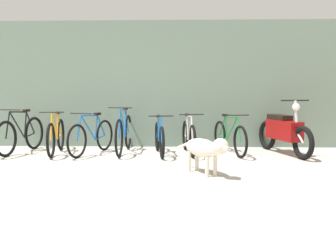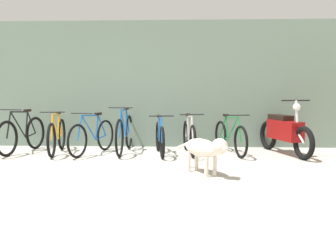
{
  "view_description": "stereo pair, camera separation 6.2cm",
  "coord_description": "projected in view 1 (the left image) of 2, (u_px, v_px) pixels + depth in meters",
  "views": [
    {
      "loc": [
        1.13,
        -5.31,
        1.27
      ],
      "look_at": [
        0.9,
        1.29,
        0.65
      ],
      "focal_mm": 42.0,
      "sensor_mm": 36.0,
      "label": 1
    },
    {
      "loc": [
        1.19,
        -5.3,
        1.27
      ],
      "look_at": [
        0.9,
        1.29,
        0.65
      ],
      "focal_mm": 42.0,
      "sensor_mm": 36.0,
      "label": 2
    }
  ],
  "objects": [
    {
      "name": "bicycle_3",
      "position": [
        124.0,
        134.0,
        7.87
      ],
      "size": [
        0.46,
        1.81,
        0.93
      ],
      "rotation": [
        0.0,
        0.0,
        -1.59
      ],
      "color": "black",
      "rests_on": "ground"
    },
    {
      "name": "bicycle_5",
      "position": [
        189.0,
        137.0,
        7.74
      ],
      "size": [
        0.46,
        1.59,
        0.81
      ],
      "rotation": [
        0.0,
        0.0,
        -1.44
      ],
      "color": "black",
      "rests_on": "ground"
    },
    {
      "name": "bicycle_2",
      "position": [
        92.0,
        137.0,
        7.68
      ],
      "size": [
        0.62,
        1.58,
        0.83
      ],
      "rotation": [
        0.0,
        0.0,
        -1.9
      ],
      "color": "black",
      "rests_on": "ground"
    },
    {
      "name": "bicycle_1",
      "position": [
        56.0,
        136.0,
        7.74
      ],
      "size": [
        0.46,
        1.64,
        0.85
      ],
      "rotation": [
        0.0,
        0.0,
        -1.45
      ],
      "color": "black",
      "rests_on": "ground"
    },
    {
      "name": "ground_plane",
      "position": [
        100.0,
        181.0,
        5.44
      ],
      "size": [
        60.0,
        60.0,
        0.0
      ],
      "primitive_type": "plane",
      "color": "#ADA89E"
    },
    {
      "name": "stray_dog",
      "position": [
        205.0,
        148.0,
        5.82
      ],
      "size": [
        0.79,
        1.09,
        0.59
      ],
      "rotation": [
        0.0,
        0.0,
        5.3
      ],
      "color": "beige",
      "rests_on": "ground"
    },
    {
      "name": "bicycle_6",
      "position": [
        229.0,
        137.0,
        7.75
      ],
      "size": [
        0.56,
        1.65,
        0.8
      ],
      "rotation": [
        0.0,
        0.0,
        -1.31
      ],
      "color": "black",
      "rests_on": "ground"
    },
    {
      "name": "shop_wall_back",
      "position": [
        131.0,
        84.0,
        8.68
      ],
      "size": [
        9.77,
        0.2,
        2.75
      ],
      "color": "slate",
      "rests_on": "ground"
    },
    {
      "name": "bicycle_0",
      "position": [
        21.0,
        135.0,
        7.83
      ],
      "size": [
        0.46,
        1.67,
        0.89
      ],
      "rotation": [
        0.0,
        0.0,
        -1.74
      ],
      "color": "black",
      "rests_on": "ground"
    },
    {
      "name": "motorcycle",
      "position": [
        284.0,
        132.0,
        7.66
      ],
      "size": [
        0.71,
        1.85,
        1.08
      ],
      "rotation": [
        0.0,
        0.0,
        -1.28
      ],
      "color": "black",
      "rests_on": "ground"
    },
    {
      "name": "bicycle_4",
      "position": [
        159.0,
        138.0,
        7.62
      ],
      "size": [
        0.46,
        1.55,
        0.79
      ],
      "rotation": [
        0.0,
        0.0,
        -1.42
      ],
      "color": "black",
      "rests_on": "ground"
    }
  ]
}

